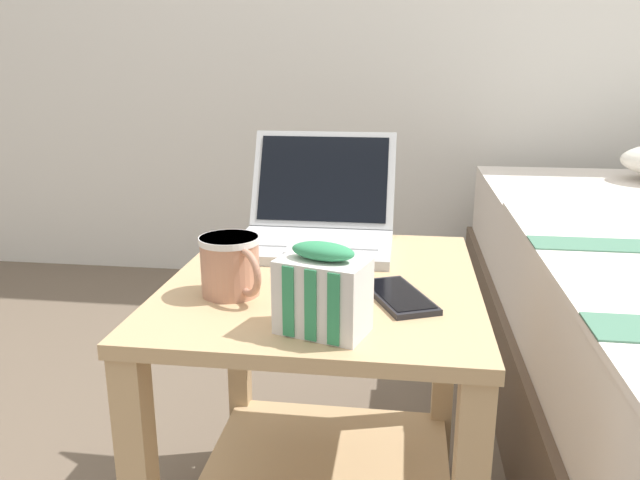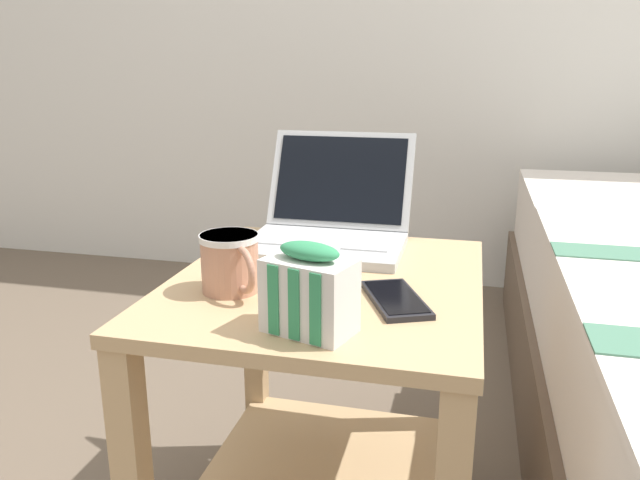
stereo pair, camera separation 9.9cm
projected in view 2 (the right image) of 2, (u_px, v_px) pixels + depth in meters
The scene contains 5 objects.
bedside_table at pixel (326, 385), 1.11m from camera, with size 0.51×0.59×0.55m.
laptop at pixel (330, 223), 1.24m from camera, with size 0.30×0.31×0.21m.
mug_front_left at pixel (231, 260), 0.98m from camera, with size 0.11×0.11×0.09m.
snack_bag at pixel (309, 292), 0.83m from camera, with size 0.13×0.10×0.13m.
cell_phone at pixel (396, 299), 0.95m from camera, with size 0.13×0.17×0.01m.
Camera 2 is at (0.23, -0.97, 0.90)m, focal length 35.00 mm.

